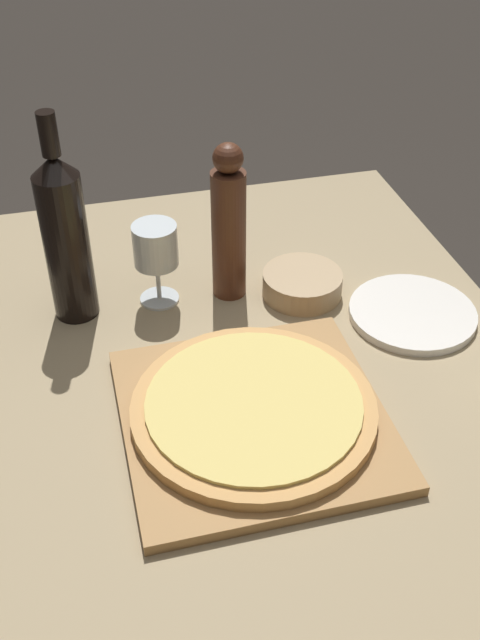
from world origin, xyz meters
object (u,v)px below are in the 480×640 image
Objects in this scene: pepper_mill at (228,226)px; small_bowl at (302,284)px; wine_glass at (156,248)px; wine_bottle at (65,236)px; pizza at (254,407)px.

pepper_mill is 2.02× the size of small_bowl.
wine_glass is at bearing 177.19° from pepper_mill.
wine_bottle is 2.56× the size of small_bowl.
pepper_mill is at bearing -2.81° from wine_glass.
wine_bottle is 0.15m from wine_glass.
wine_glass is 1.07× the size of small_bowl.
pizza and small_bowl have the same top height.
pizza is at bearing -97.41° from pepper_mill.
wine_bottle is (-0.22, 0.32, 0.12)m from pizza.
wine_bottle reaches higher than pizza.
wine_bottle is at bearing 178.57° from pepper_mill.
wine_glass is (-0.12, 0.01, -0.03)m from pepper_mill.
pepper_mill is (0.26, -0.01, -0.02)m from wine_bottle.
pizza is at bearing -75.99° from wine_glass.
small_bowl is (0.38, -0.04, -0.13)m from wine_bottle.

